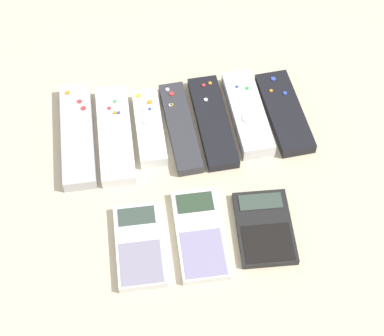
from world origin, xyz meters
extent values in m
plane|color=beige|center=(0.00, 0.00, 0.00)|extent=(3.00, 3.00, 0.00)
cube|color=#B7B7BC|center=(-0.18, 0.13, 0.01)|extent=(0.06, 0.22, 0.02)
cylinder|color=red|center=(-0.17, 0.19, 0.02)|extent=(0.01, 0.01, 0.00)
cylinder|color=orange|center=(-0.19, 0.22, 0.02)|extent=(0.01, 0.01, 0.00)
cylinder|color=red|center=(-0.17, 0.18, 0.02)|extent=(0.01, 0.01, 0.00)
cube|color=white|center=(-0.12, 0.12, 0.01)|extent=(0.06, 0.20, 0.02)
cylinder|color=red|center=(-0.12, 0.17, 0.02)|extent=(0.01, 0.01, 0.00)
cylinder|color=green|center=(-0.11, 0.18, 0.02)|extent=(0.01, 0.01, 0.00)
cylinder|color=blue|center=(-0.11, 0.16, 0.02)|extent=(0.01, 0.01, 0.00)
cylinder|color=orange|center=(-0.11, 0.16, 0.02)|extent=(0.01, 0.01, 0.00)
cube|color=white|center=(-0.06, 0.13, 0.01)|extent=(0.05, 0.16, 0.02)
cylinder|color=silver|center=(-0.06, 0.13, 0.02)|extent=(0.02, 0.02, 0.00)
cylinder|color=silver|center=(-0.06, 0.16, 0.03)|extent=(0.01, 0.01, 0.00)
cylinder|color=yellow|center=(-0.07, 0.19, 0.03)|extent=(0.01, 0.01, 0.00)
cylinder|color=orange|center=(-0.05, 0.17, 0.03)|extent=(0.01, 0.01, 0.00)
cylinder|color=blue|center=(-0.05, 0.16, 0.03)|extent=(0.01, 0.01, 0.00)
cube|color=#333338|center=(-0.01, 0.12, 0.01)|extent=(0.05, 0.19, 0.02)
cylinder|color=silver|center=(-0.02, 0.20, 0.02)|extent=(0.01, 0.01, 0.00)
cylinder|color=silver|center=(-0.02, 0.16, 0.02)|extent=(0.01, 0.01, 0.00)
cylinder|color=red|center=(-0.01, 0.19, 0.02)|extent=(0.01, 0.01, 0.00)
cylinder|color=yellow|center=(-0.01, 0.16, 0.02)|extent=(0.01, 0.01, 0.00)
cube|color=black|center=(0.05, 0.12, 0.01)|extent=(0.06, 0.20, 0.02)
cylinder|color=silver|center=(0.05, 0.17, 0.02)|extent=(0.01, 0.01, 0.00)
cylinder|color=red|center=(0.05, 0.20, 0.02)|extent=(0.01, 0.01, 0.00)
cylinder|color=orange|center=(0.06, 0.20, 0.02)|extent=(0.01, 0.01, 0.00)
cube|color=white|center=(0.11, 0.13, 0.01)|extent=(0.06, 0.18, 0.03)
cylinder|color=silver|center=(0.11, 0.11, 0.03)|extent=(0.03, 0.03, 0.00)
cylinder|color=green|center=(0.12, 0.17, 0.03)|extent=(0.01, 0.01, 0.00)
cylinder|color=blue|center=(0.11, 0.18, 0.03)|extent=(0.01, 0.01, 0.00)
cube|color=black|center=(0.18, 0.12, 0.01)|extent=(0.07, 0.18, 0.02)
cylinder|color=blue|center=(0.18, 0.19, 0.02)|extent=(0.01, 0.01, 0.00)
cylinder|color=orange|center=(0.17, 0.17, 0.02)|extent=(0.01, 0.01, 0.00)
cylinder|color=blue|center=(0.19, 0.16, 0.02)|extent=(0.01, 0.01, 0.00)
cube|color=silver|center=(-0.10, -0.10, 0.01)|extent=(0.08, 0.14, 0.02)
cube|color=#38473D|center=(-0.10, -0.05, 0.02)|extent=(0.06, 0.03, 0.00)
cube|color=gray|center=(-0.10, -0.13, 0.02)|extent=(0.07, 0.07, 0.00)
cube|color=silver|center=(-0.01, -0.09, 0.01)|extent=(0.08, 0.16, 0.01)
cube|color=#2D422D|center=(-0.01, -0.04, 0.01)|extent=(0.06, 0.04, 0.00)
cube|color=#8A81A8|center=(-0.01, -0.13, 0.01)|extent=(0.07, 0.08, 0.00)
cube|color=black|center=(0.09, -0.10, 0.01)|extent=(0.09, 0.14, 0.01)
cube|color=#38473D|center=(0.10, -0.05, 0.01)|extent=(0.07, 0.03, 0.00)
cube|color=black|center=(0.09, -0.13, 0.01)|extent=(0.08, 0.07, 0.00)
camera|label=1|loc=(-0.09, -0.56, 0.88)|focal=60.00mm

